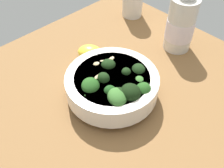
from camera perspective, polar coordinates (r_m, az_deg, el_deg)
ground_plane at (r=67.41cm, az=1.79°, el=-0.55°), size 68.00×68.00×3.56cm
bowl_of_broccoli at (r=59.47cm, az=0.23°, el=-0.21°), size 21.16×21.16×8.81cm
lemon_wedge at (r=71.99cm, az=-4.77°, el=6.86°), size 8.23×7.80×3.75cm
bottle_short at (r=74.77cm, az=14.61°, el=12.26°), size 7.64×7.64×16.51cm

